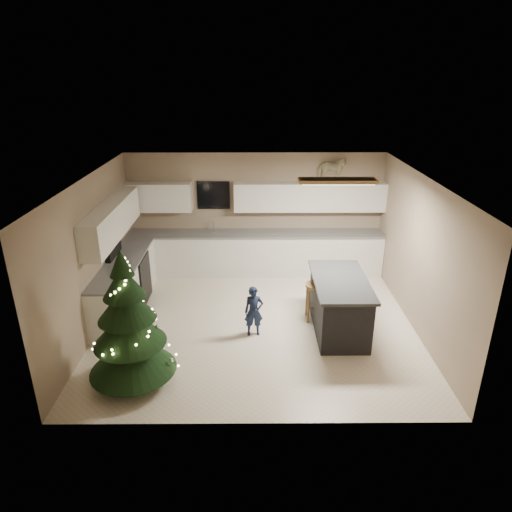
# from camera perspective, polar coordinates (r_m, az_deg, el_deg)

# --- Properties ---
(ground_plane) EXTENTS (5.50, 5.50, 0.00)m
(ground_plane) POSITION_cam_1_polar(r_m,az_deg,el_deg) (8.23, 0.02, -8.37)
(ground_plane) COLOR beige
(room_shell) EXTENTS (5.52, 5.02, 2.61)m
(room_shell) POSITION_cam_1_polar(r_m,az_deg,el_deg) (7.49, 0.20, 3.24)
(room_shell) COLOR #9C866B
(room_shell) RESTS_ON ground_plane
(cabinetry) EXTENTS (5.50, 3.20, 2.00)m
(cabinetry) POSITION_cam_1_polar(r_m,az_deg,el_deg) (9.42, -5.60, 0.76)
(cabinetry) COLOR silver
(cabinetry) RESTS_ON ground_plane
(island) EXTENTS (0.90, 1.70, 0.95)m
(island) POSITION_cam_1_polar(r_m,az_deg,el_deg) (7.93, 10.33, -6.02)
(island) COLOR black
(island) RESTS_ON ground_plane
(bar_stool) EXTENTS (0.37, 0.37, 0.70)m
(bar_stool) POSITION_cam_1_polar(r_m,az_deg,el_deg) (8.16, 7.42, -4.61)
(bar_stool) COLOR olive
(bar_stool) RESTS_ON ground_plane
(christmas_tree) EXTENTS (1.27, 1.23, 2.04)m
(christmas_tree) POSITION_cam_1_polar(r_m,az_deg,el_deg) (6.65, -15.58, -8.92)
(christmas_tree) COLOR #3F2816
(christmas_tree) RESTS_ON ground_plane
(toddler) EXTENTS (0.34, 0.24, 0.88)m
(toddler) POSITION_cam_1_polar(r_m,az_deg,el_deg) (7.69, -0.28, -6.93)
(toddler) COLOR #182540
(toddler) RESTS_ON ground_plane
(rocking_horse) EXTENTS (0.67, 0.41, 0.54)m
(rocking_horse) POSITION_cam_1_polar(r_m,az_deg,el_deg) (9.74, 9.47, 10.64)
(rocking_horse) COLOR olive
(rocking_horse) RESTS_ON cabinetry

